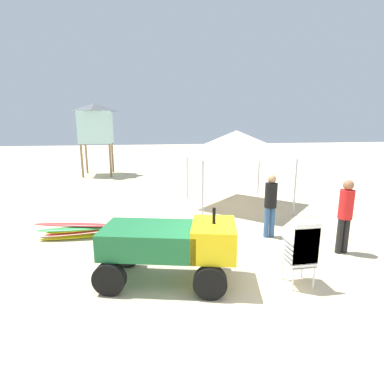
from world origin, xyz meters
name	(u,v)px	position (x,y,z in m)	size (l,w,h in m)	color
ground	(241,293)	(0.00, 0.00, 0.00)	(80.00, 80.00, 0.00)	beige
utility_cart	(171,243)	(-1.20, 0.65, 0.78)	(2.76, 1.83, 1.50)	#1E6B38
stacked_plastic_chairs	(302,250)	(1.16, 0.02, 0.74)	(0.48, 0.48, 1.29)	white
surfboard_pile	(81,230)	(-3.35, 3.40, 0.20)	(2.50, 0.82, 0.40)	yellow
lifeguard_near_left	(345,212)	(2.93, 1.28, 1.02)	(0.32, 0.32, 1.76)	black
lifeguard_near_center	(271,202)	(1.66, 2.55, 0.99)	(0.32, 0.32, 1.71)	#33598C
popup_canopy	(236,143)	(1.73, 5.79, 2.33)	(3.15, 3.15, 2.77)	#B2B2B7
lifeguard_tower	(96,123)	(-4.15, 13.90, 3.03)	(1.98, 1.98, 4.15)	olive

